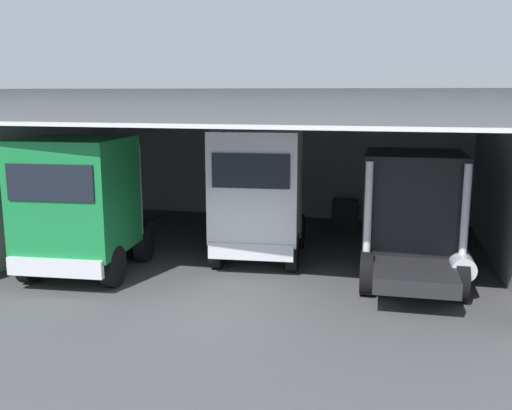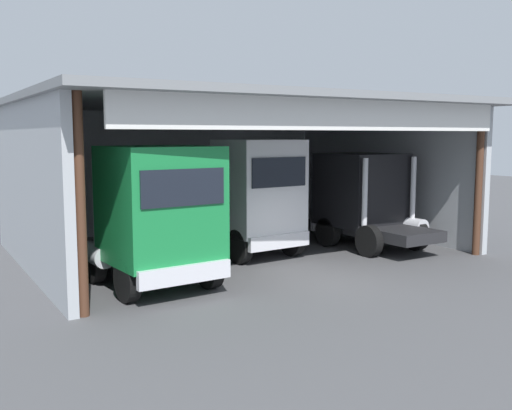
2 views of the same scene
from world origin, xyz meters
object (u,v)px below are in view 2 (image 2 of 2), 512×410
(truck_green_center_left_bay, at_px, (156,214))
(truck_white_right_bay, at_px, (253,197))
(truck_black_yard_outside, at_px, (366,197))
(oil_drum, at_px, (226,218))
(tool_cart, at_px, (236,218))

(truck_green_center_left_bay, height_order, truck_white_right_bay, truck_white_right_bay)
(truck_black_yard_outside, distance_m, oil_drum, 6.63)
(truck_green_center_left_bay, height_order, tool_cart, truck_green_center_left_bay)
(truck_green_center_left_bay, xyz_separation_m, tool_cart, (6.30, 7.21, -1.44))
(truck_green_center_left_bay, distance_m, oil_drum, 9.94)
(truck_white_right_bay, xyz_separation_m, truck_black_yard_outside, (4.23, -0.64, -0.17))
(oil_drum, distance_m, tool_cart, 0.54)
(truck_white_right_bay, distance_m, tool_cart, 5.54)
(oil_drum, bearing_deg, truck_white_right_bay, -109.24)
(truck_black_yard_outside, bearing_deg, oil_drum, 110.22)
(truck_green_center_left_bay, distance_m, tool_cart, 9.68)
(truck_black_yard_outside, xyz_separation_m, tool_cart, (-2.14, 5.57, -1.26))
(oil_drum, bearing_deg, truck_black_yard_outside, -68.97)
(truck_green_center_left_bay, bearing_deg, oil_drum, -132.45)
(truck_white_right_bay, distance_m, truck_black_yard_outside, 4.28)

